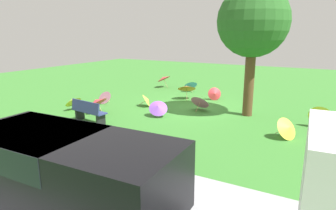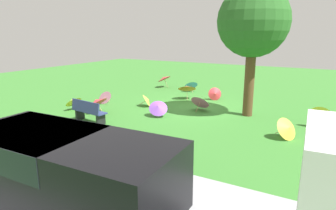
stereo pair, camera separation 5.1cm
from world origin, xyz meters
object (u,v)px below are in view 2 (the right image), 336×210
at_px(park_bench, 88,111).
at_px(parasol_orange_0, 187,87).
at_px(parasol_yellow_3, 288,128).
at_px(parasol_purple_0, 158,107).
at_px(parasol_red_2, 215,94).
at_px(parasol_yellow_1, 321,116).
at_px(parasol_blue_1, 191,84).
at_px(van_dark, 61,164).
at_px(parasol_red_0, 164,78).
at_px(parasol_pink_0, 201,101).
at_px(parasol_red_1, 96,102).
at_px(parasol_yellow_2, 73,101).
at_px(shade_tree, 253,22).
at_px(parasol_yellow_0, 147,100).
at_px(parasol_pink_2, 104,97).

relative_size(park_bench, parasol_orange_0, 1.28).
bearing_deg(parasol_yellow_3, parasol_purple_0, -2.12).
bearing_deg(parasol_yellow_3, parasol_red_2, -46.13).
height_order(parasol_purple_0, parasol_orange_0, parasol_orange_0).
distance_m(parasol_yellow_1, parasol_yellow_3, 2.17).
relative_size(parasol_yellow_3, parasol_blue_1, 0.94).
relative_size(van_dark, parasol_blue_1, 4.45).
relative_size(parasol_red_0, parasol_purple_0, 0.87).
height_order(parasol_pink_0, parasol_red_1, parasol_red_1).
distance_m(parasol_yellow_2, parasol_blue_1, 7.23).
height_order(shade_tree, parasol_blue_1, shade_tree).
relative_size(parasol_yellow_0, parasol_red_2, 1.06).
bearing_deg(parasol_orange_0, parasol_yellow_3, 145.15).
distance_m(parasol_yellow_0, parasol_yellow_1, 7.49).
xyz_separation_m(parasol_yellow_0, parasol_blue_1, (-0.27, -4.38, 0.12)).
relative_size(parasol_yellow_2, parasol_red_2, 1.13).
bearing_deg(parasol_red_0, parasol_pink_0, 136.08).
height_order(parasol_red_0, parasol_orange_0, parasol_orange_0).
distance_m(park_bench, parasol_red_0, 8.28).
bearing_deg(parasol_yellow_0, parasol_red_0, -68.68).
bearing_deg(parasol_purple_0, van_dark, 104.58).
bearing_deg(van_dark, park_bench, -50.73).
bearing_deg(parasol_red_0, parasol_orange_0, 139.69).
distance_m(van_dark, parasol_yellow_3, 7.28).
height_order(parasol_red_0, parasol_yellow_2, parasol_red_0).
bearing_deg(shade_tree, parasol_red_2, -42.81).
bearing_deg(shade_tree, parasol_blue_1, -39.55).
bearing_deg(parasol_purple_0, park_bench, 45.96).
bearing_deg(parasol_blue_1, parasol_red_1, 76.26).
distance_m(shade_tree, parasol_yellow_2, 8.58).
height_order(van_dark, parasol_orange_0, van_dark).
bearing_deg(parasol_blue_1, van_dark, 103.04).
distance_m(parasol_red_1, parasol_yellow_2, 1.31).
bearing_deg(parasol_yellow_1, parasol_orange_0, -16.54).
relative_size(parasol_pink_0, parasol_yellow_1, 0.98).
relative_size(parasol_red_0, parasol_red_2, 1.18).
xyz_separation_m(park_bench, parasol_red_0, (1.29, -8.18, 0.15)).
bearing_deg(parasol_yellow_0, parasol_red_1, 57.96).
xyz_separation_m(parasol_yellow_1, parasol_red_0, (9.35, -4.34, 0.17)).
relative_size(shade_tree, parasol_purple_0, 5.22).
height_order(parasol_red_1, parasol_yellow_2, parasol_red_1).
height_order(shade_tree, parasol_purple_0, shade_tree).
relative_size(parasol_yellow_1, parasol_yellow_2, 1.10).
xyz_separation_m(shade_tree, parasol_blue_1, (4.36, -3.60, -3.44)).
xyz_separation_m(parasol_orange_0, parasol_red_2, (-1.42, -0.46, -0.28)).
xyz_separation_m(park_bench, parasol_red_2, (-2.96, -6.24, -0.12)).
height_order(parasol_pink_0, parasol_blue_1, parasol_pink_0).
xyz_separation_m(parasol_pink_0, parasol_pink_2, (4.66, 1.22, -0.08)).
height_order(parasol_pink_0, parasol_yellow_1, parasol_yellow_1).
bearing_deg(parasol_yellow_2, shade_tree, -157.33).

